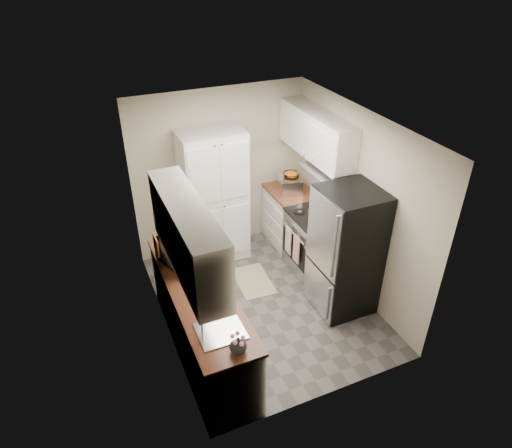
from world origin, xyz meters
name	(u,v)px	position (x,y,z in m)	size (l,w,h in m)	color
ground	(264,303)	(0.00, 0.00, 0.00)	(3.20, 3.20, 0.00)	#56514C
room_shell	(264,198)	(-0.02, -0.01, 1.63)	(2.64, 3.24, 2.52)	beige
pantry_cabinet	(214,198)	(-0.20, 1.32, 1.00)	(0.90, 0.55, 2.00)	silver
base_cabinet_left	(201,320)	(-0.99, -0.43, 0.44)	(0.60, 2.30, 0.88)	silver
countertop_left	(199,289)	(-0.99, -0.43, 0.90)	(0.63, 2.33, 0.04)	brown
base_cabinet_right	(290,218)	(0.99, 1.19, 0.44)	(0.60, 0.80, 0.88)	silver
countertop_right	(291,192)	(0.99, 1.19, 0.90)	(0.63, 0.83, 0.04)	brown
electric_range	(315,242)	(0.97, 0.39, 0.48)	(0.71, 0.78, 1.13)	#B7B7BC
refrigerator	(346,251)	(0.94, -0.41, 0.85)	(0.70, 0.72, 1.70)	#B7B7BC
microwave	(182,252)	(-1.02, 0.09, 1.07)	(0.56, 0.38, 0.31)	silver
wine_bottle	(170,240)	(-1.07, 0.41, 1.05)	(0.07, 0.07, 0.26)	black
flower_vase	(238,345)	(-0.92, -1.45, 1.01)	(0.16, 0.16, 0.17)	white
cutting_board	(185,230)	(-0.86, 0.53, 1.07)	(0.02, 0.24, 0.30)	green
toaster_oven	(290,184)	(0.97, 1.19, 1.04)	(0.32, 0.40, 0.23)	silver
fruit_basket	(291,174)	(0.98, 1.19, 1.20)	(0.25, 0.25, 0.10)	#FF6901
kitchen_mat	(253,281)	(0.05, 0.47, 0.01)	(0.46, 0.74, 0.01)	tan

